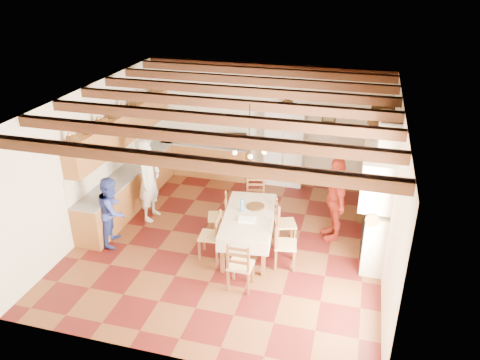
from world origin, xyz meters
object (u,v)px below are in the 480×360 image
(chair_left_far, at_px, (218,216))
(chair_right_near, at_px, (286,244))
(person_woman_blue, at_px, (112,211))
(chair_end_near, at_px, (241,264))
(person_woman_red, at_px, (335,199))
(dining_table, at_px, (249,218))
(person_man, at_px, (149,180))
(chair_left_near, at_px, (210,235))
(chair_end_far, at_px, (255,200))
(refrigerator, at_px, (286,146))
(microwave, at_px, (237,141))
(hutch, at_px, (376,164))
(chair_right_far, at_px, (285,223))

(chair_left_far, relative_size, chair_right_near, 1.00)
(chair_left_far, bearing_deg, person_woman_blue, -85.58)
(chair_end_near, bearing_deg, chair_left_far, -58.94)
(person_woman_red, bearing_deg, dining_table, -77.90)
(person_man, distance_m, person_woman_red, 3.99)
(dining_table, xyz_separation_m, chair_left_near, (-0.66, -0.43, -0.24))
(person_man, height_order, person_woman_red, person_man)
(chair_end_far, height_order, person_woman_blue, person_woman_blue)
(refrigerator, height_order, person_woman_red, refrigerator)
(chair_left_far, distance_m, chair_end_near, 1.75)
(dining_table, bearing_deg, chair_left_near, -146.76)
(person_man, relative_size, microwave, 3.69)
(person_man, bearing_deg, dining_table, -104.75)
(hutch, relative_size, person_man, 1.25)
(chair_right_far, xyz_separation_m, microwave, (-1.79, 2.77, 0.56))
(dining_table, xyz_separation_m, chair_end_far, (-0.14, 1.18, -0.24))
(person_woman_red, bearing_deg, microwave, -147.95)
(person_woman_red, bearing_deg, person_woman_blue, -90.21)
(chair_left_far, height_order, person_woman_red, person_woman_red)
(chair_right_near, bearing_deg, chair_right_far, 1.71)
(person_woman_red, bearing_deg, chair_right_near, -49.47)
(chair_end_far, bearing_deg, hutch, 10.15)
(refrigerator, xyz_separation_m, chair_right_far, (0.53, -2.94, -0.49))
(chair_right_far, height_order, person_man, person_man)
(chair_left_far, relative_size, person_man, 0.51)
(person_woman_red, bearing_deg, chair_end_far, -116.77)
(person_man, bearing_deg, chair_right_near, -106.80)
(chair_left_far, xyz_separation_m, microwave, (-0.39, 2.87, 0.56))
(dining_table, bearing_deg, person_woman_blue, -170.49)
(microwave, bearing_deg, chair_left_near, -94.94)
(chair_end_far, distance_m, person_woman_red, 1.79)
(chair_right_near, height_order, chair_right_far, same)
(chair_left_far, height_order, chair_end_near, same)
(refrigerator, xyz_separation_m, chair_end_far, (-0.27, -2.17, -0.49))
(chair_right_near, height_order, chair_end_near, same)
(person_man, xyz_separation_m, microwave, (1.28, 2.53, 0.10))
(person_woman_blue, distance_m, microwave, 3.97)
(chair_end_far, xyz_separation_m, person_woman_red, (1.72, -0.27, 0.41))
(hutch, distance_m, chair_end_far, 2.78)
(hutch, xyz_separation_m, person_woman_red, (-0.76, -1.34, -0.28))
(person_woman_blue, bearing_deg, person_man, -27.66)
(hutch, xyz_separation_m, chair_right_near, (-1.53, -2.59, -0.69))
(hutch, relative_size, person_woman_red, 1.31)
(chair_left_near, bearing_deg, chair_left_far, -178.49)
(dining_table, bearing_deg, chair_end_far, 96.90)
(hutch, relative_size, chair_left_near, 2.44)
(chair_end_far, bearing_deg, refrigerator, 69.63)
(person_woman_blue, xyz_separation_m, person_woman_red, (4.27, 1.36, 0.17))
(chair_left_near, xyz_separation_m, chair_end_near, (0.81, -0.76, 0.00))
(chair_right_far, bearing_deg, chair_end_far, 26.65)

